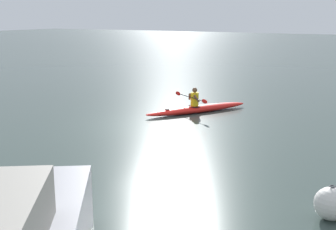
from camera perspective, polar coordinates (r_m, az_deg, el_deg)
name	(u,v)px	position (r m, az deg, el deg)	size (l,w,h in m)	color
ground_plane	(152,123)	(17.00, -2.11, -1.08)	(160.00, 160.00, 0.00)	#384742
kayak	(197,109)	(18.89, 3.77, 0.79)	(3.03, 4.47, 0.30)	red
kayaker	(194,98)	(18.70, 3.36, 2.19)	(2.13, 1.32, 0.77)	yellow
mooring_buoy_channel_marker	(331,204)	(9.76, 20.07, -10.58)	(0.68, 0.68, 0.72)	silver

